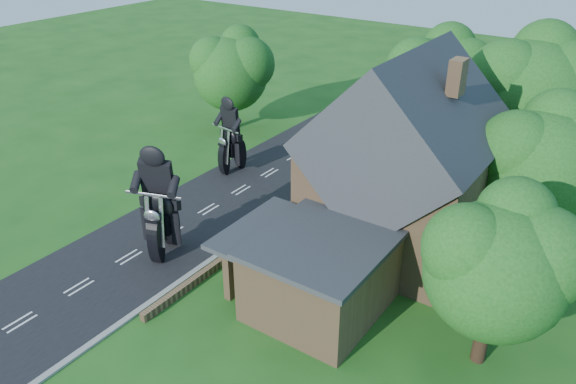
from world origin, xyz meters
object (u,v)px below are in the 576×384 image
Objects in this scene: house at (404,167)px; motorcycle_lead at (164,238)px; garden_wall at (289,213)px; annex at (318,273)px; motorcycle_follow at (232,160)px.

house reaches higher than motorcycle_lead.
garden_wall is 11.37× the size of motorcycle_lead.
house is at bearing 9.17° from garden_wall.
motorcycle_lead is at bearing -114.27° from garden_wall.
motorcycle_lead is at bearing -140.17° from house.
annex reaches higher than motorcycle_lead.
motorcycle_lead is 1.17× the size of motorcycle_follow.
annex is at bearing 166.39° from motorcycle_lead.
garden_wall is 7.12m from motorcycle_follow.
annex is 3.64× the size of motorcycle_lead.
house reaches higher than annex.
house is 12.46m from motorcycle_lead.
annex is at bearing 151.52° from motorcycle_follow.
annex is 4.24× the size of motorcycle_follow.
motorcycle_lead is 10.15m from motorcycle_follow.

